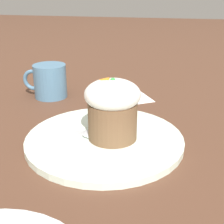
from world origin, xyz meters
The scene contains 6 objects.
ground_plane centered at (0.00, 0.00, 0.00)m, with size 4.00×4.00×0.00m, color #513323.
dessert_plate centered at (0.00, 0.00, 0.01)m, with size 0.26×0.26×0.01m.
carrot_cake centered at (-0.01, 0.00, 0.06)m, with size 0.09×0.09×0.10m.
spoon centered at (0.04, 0.00, 0.01)m, with size 0.12×0.03×0.01m.
coffee_cup centered at (0.17, -0.20, 0.04)m, with size 0.10×0.07×0.08m.
paper_napkin centered at (0.00, -0.22, 0.00)m, with size 0.14×0.13×0.00m.
Camera 1 is at (-0.10, 0.44, 0.24)m, focal length 50.00 mm.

